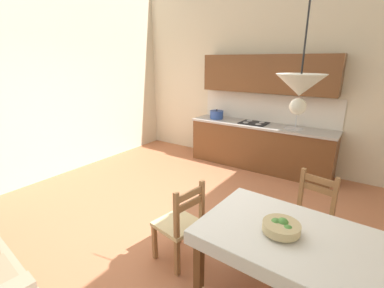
# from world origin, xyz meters

# --- Properties ---
(ground_plane) EXTENTS (6.35, 6.11, 0.10)m
(ground_plane) POSITION_xyz_m (0.00, 0.00, -0.05)
(ground_plane) COLOR #B7704C
(wall_back) EXTENTS (6.35, 0.12, 3.95)m
(wall_back) POSITION_xyz_m (0.00, 2.82, 1.98)
(wall_back) COLOR beige
(wall_back) RESTS_ON ground_plane
(wall_left) EXTENTS (0.12, 6.11, 3.95)m
(wall_left) POSITION_xyz_m (-2.94, 0.00, 1.98)
(wall_left) COLOR beige
(wall_left) RESTS_ON ground_plane
(kitchen_cabinetry) EXTENTS (2.81, 0.63, 2.20)m
(kitchen_cabinetry) POSITION_xyz_m (0.12, 2.48, 0.86)
(kitchen_cabinetry) COLOR brown
(kitchen_cabinetry) RESTS_ON ground_plane
(dining_table) EXTENTS (1.48, 1.05, 0.75)m
(dining_table) POSITION_xyz_m (1.52, -0.57, 0.63)
(dining_table) COLOR brown
(dining_table) RESTS_ON ground_plane
(dining_chair_kitchen_side) EXTENTS (0.49, 0.49, 0.93)m
(dining_chair_kitchen_side) POSITION_xyz_m (1.52, 0.30, 0.44)
(dining_chair_kitchen_side) COLOR #D1BC89
(dining_chair_kitchen_side) RESTS_ON ground_plane
(dining_chair_tv_side) EXTENTS (0.49, 0.49, 0.93)m
(dining_chair_tv_side) POSITION_xyz_m (0.43, -0.60, 0.44)
(dining_chair_tv_side) COLOR #D1BC89
(dining_chair_tv_side) RESTS_ON ground_plane
(fruit_bowl) EXTENTS (0.30, 0.30, 0.12)m
(fruit_bowl) POSITION_xyz_m (1.45, -0.62, 0.81)
(fruit_bowl) COLOR tan
(fruit_bowl) RESTS_ON dining_table
(pendant_lamp) EXTENTS (0.32, 0.32, 0.80)m
(pendant_lamp) POSITION_xyz_m (1.49, -0.71, 1.93)
(pendant_lamp) COLOR black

